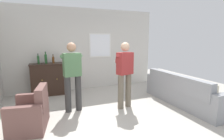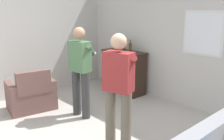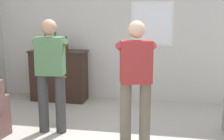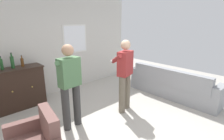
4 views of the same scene
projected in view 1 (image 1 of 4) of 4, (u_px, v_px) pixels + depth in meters
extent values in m
plane|color=#B2ADA3|center=(114.00, 117.00, 3.99)|extent=(10.40, 10.40, 0.00)
cube|color=beige|center=(85.00, 49.00, 6.18)|extent=(5.20, 0.12, 2.80)
cube|color=silver|center=(100.00, 45.00, 6.30)|extent=(0.81, 0.02, 0.85)
cube|color=white|center=(100.00, 45.00, 6.29)|extent=(0.73, 0.03, 0.77)
cube|color=gray|center=(181.00, 97.00, 4.74)|extent=(0.55, 2.17, 0.42)
cube|color=gray|center=(176.00, 82.00, 4.59)|extent=(0.18, 2.17, 0.42)
cube|color=gray|center=(156.00, 83.00, 5.79)|extent=(0.55, 0.18, 0.64)
cube|color=gray|center=(223.00, 108.00, 3.66)|extent=(0.55, 0.18, 0.64)
cube|color=orange|center=(160.00, 77.00, 5.41)|extent=(0.19, 0.42, 0.36)
cube|color=#386BB7|center=(180.00, 83.00, 4.65)|extent=(0.18, 0.41, 0.36)
cube|color=beige|center=(207.00, 92.00, 3.88)|extent=(0.19, 0.41, 0.36)
cube|color=brown|center=(29.00, 119.00, 3.45)|extent=(0.74, 0.74, 0.40)
cube|color=brown|center=(42.00, 97.00, 3.43)|extent=(0.24, 0.65, 0.45)
cube|color=brown|center=(24.00, 123.00, 3.07)|extent=(0.65, 0.22, 0.60)
cube|color=brown|center=(33.00, 107.00, 3.80)|extent=(0.65, 0.22, 0.60)
cube|color=black|center=(49.00, 80.00, 5.54)|extent=(1.08, 0.44, 0.98)
cube|color=black|center=(48.00, 64.00, 5.45)|extent=(1.12, 0.48, 0.03)
sphere|color=#B79338|center=(42.00, 80.00, 5.24)|extent=(0.04, 0.04, 0.04)
sphere|color=#B79338|center=(57.00, 79.00, 5.40)|extent=(0.04, 0.04, 0.04)
cylinder|color=#1E4C23|center=(38.00, 60.00, 5.37)|extent=(0.07, 0.07, 0.24)
cylinder|color=#1E4C23|center=(38.00, 55.00, 5.34)|extent=(0.03, 0.03, 0.05)
cylinder|color=#262626|center=(38.00, 54.00, 5.34)|extent=(0.03, 0.03, 0.02)
cylinder|color=#593314|center=(53.00, 60.00, 5.54)|extent=(0.07, 0.07, 0.20)
cylinder|color=#593314|center=(53.00, 56.00, 5.52)|extent=(0.03, 0.03, 0.06)
cylinder|color=#262626|center=(53.00, 55.00, 5.51)|extent=(0.03, 0.03, 0.02)
cylinder|color=#1E4C23|center=(46.00, 59.00, 5.43)|extent=(0.08, 0.08, 0.28)
cylinder|color=#1E4C23|center=(45.00, 53.00, 5.40)|extent=(0.03, 0.03, 0.07)
cylinder|color=#262626|center=(45.00, 52.00, 5.39)|extent=(0.04, 0.04, 0.02)
cylinder|color=#383838|center=(68.00, 94.00, 4.20)|extent=(0.15, 0.15, 0.88)
cylinder|color=#383838|center=(78.00, 93.00, 4.32)|extent=(0.15, 0.15, 0.88)
cube|color=#4C754C|center=(72.00, 65.00, 4.14)|extent=(0.42, 0.26, 0.55)
sphere|color=tan|center=(71.00, 47.00, 4.07)|extent=(0.22, 0.22, 0.22)
cylinder|color=#4C754C|center=(65.00, 60.00, 4.21)|extent=(0.30, 0.42, 0.29)
cylinder|color=#4C754C|center=(75.00, 59.00, 4.31)|extent=(0.35, 0.39, 0.29)
cube|color=white|center=(69.00, 62.00, 4.41)|extent=(0.15, 0.05, 0.04)
cylinder|color=#6B6051|center=(121.00, 92.00, 4.42)|extent=(0.15, 0.15, 0.88)
cylinder|color=#6B6051|center=(128.00, 90.00, 4.58)|extent=(0.15, 0.15, 0.88)
cube|color=#9E2D2D|center=(125.00, 63.00, 4.37)|extent=(0.45, 0.32, 0.55)
sphere|color=#D8AD8C|center=(125.00, 47.00, 4.30)|extent=(0.22, 0.22, 0.22)
cylinder|color=#9E2D2D|center=(117.00, 59.00, 4.41)|extent=(0.23, 0.44, 0.29)
cylinder|color=#9E2D2D|center=(124.00, 58.00, 4.55)|extent=(0.40, 0.34, 0.29)
cube|color=white|center=(117.00, 61.00, 4.62)|extent=(0.16, 0.08, 0.04)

